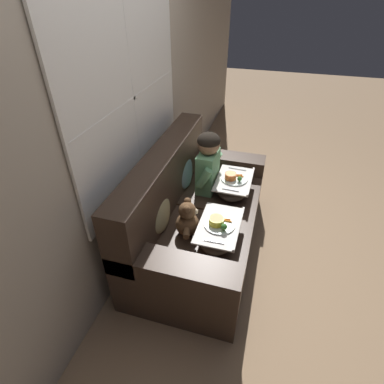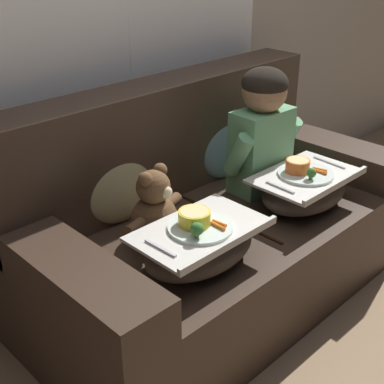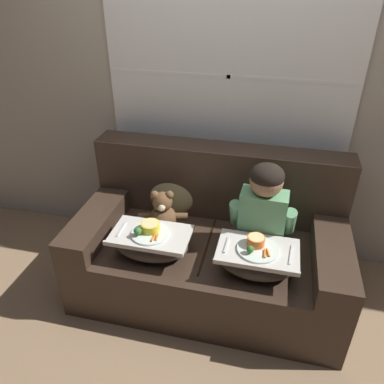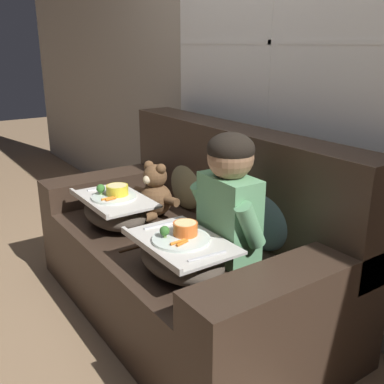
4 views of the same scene
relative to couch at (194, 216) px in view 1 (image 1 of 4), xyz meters
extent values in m
plane|color=#8E7051|center=(0.00, -0.07, -0.33)|extent=(14.00, 14.00, 0.00)
cube|color=#A89E8E|center=(0.00, 0.52, 0.97)|extent=(8.00, 0.05, 2.60)
cube|color=white|center=(0.00, 0.47, 1.03)|extent=(1.65, 0.02, 1.36)
cube|color=black|center=(0.00, 0.48, 1.03)|extent=(1.60, 0.01, 1.31)
cube|color=white|center=(0.00, 0.47, 1.03)|extent=(0.02, 0.02, 1.31)
cube|color=white|center=(0.00, 0.47, 1.03)|extent=(1.60, 0.02, 0.02)
cube|color=#38281E|center=(0.00, -0.07, -0.12)|extent=(1.73, 0.91, 0.43)
cube|color=#38281E|center=(0.00, 0.27, 0.35)|extent=(1.73, 0.22, 0.51)
cube|color=#38281E|center=(-0.76, -0.07, 0.17)|extent=(0.22, 0.91, 0.15)
cube|color=#38281E|center=(0.76, -0.07, 0.17)|extent=(0.22, 0.91, 0.15)
cube|color=black|center=(0.00, -0.09, 0.10)|extent=(0.01, 0.65, 0.01)
ellipsoid|color=slate|center=(0.32, 0.20, 0.28)|extent=(0.38, 0.18, 0.39)
ellipsoid|color=tan|center=(-0.32, 0.20, 0.28)|extent=(0.37, 0.18, 0.38)
cube|color=#66A370|center=(0.32, -0.04, 0.29)|extent=(0.29, 0.17, 0.38)
sphere|color=#936B4C|center=(0.32, -0.04, 0.57)|extent=(0.20, 0.20, 0.20)
ellipsoid|color=black|center=(0.32, -0.04, 0.60)|extent=(0.20, 0.20, 0.14)
cylinder|color=#66A370|center=(0.16, -0.04, 0.32)|extent=(0.08, 0.15, 0.21)
cylinder|color=#66A370|center=(0.49, -0.06, 0.32)|extent=(0.08, 0.15, 0.21)
sphere|color=brown|center=(-0.32, -0.04, 0.19)|extent=(0.18, 0.18, 0.18)
sphere|color=brown|center=(-0.32, -0.04, 0.33)|extent=(0.13, 0.13, 0.13)
sphere|color=brown|center=(-0.37, -0.05, 0.38)|extent=(0.06, 0.06, 0.06)
sphere|color=brown|center=(-0.28, -0.02, 0.38)|extent=(0.06, 0.06, 0.06)
sphere|color=beige|center=(-0.31, -0.09, 0.32)|extent=(0.05, 0.05, 0.05)
sphere|color=black|center=(-0.31, -0.10, 0.32)|extent=(0.02, 0.02, 0.02)
cylinder|color=brown|center=(-0.44, -0.06, 0.21)|extent=(0.10, 0.07, 0.05)
cylinder|color=brown|center=(-0.21, -0.01, 0.21)|extent=(0.10, 0.07, 0.05)
cylinder|color=brown|center=(-0.34, -0.13, 0.12)|extent=(0.07, 0.09, 0.05)
cylinder|color=brown|center=(-0.26, -0.12, 0.12)|extent=(0.07, 0.09, 0.05)
ellipsoid|color=#473D33|center=(0.32, -0.29, 0.17)|extent=(0.45, 0.30, 0.14)
cube|color=beige|center=(0.32, -0.29, 0.24)|extent=(0.47, 0.32, 0.01)
cube|color=beige|center=(0.32, -0.44, 0.26)|extent=(0.47, 0.02, 0.02)
cylinder|color=silver|center=(0.32, -0.29, 0.25)|extent=(0.24, 0.24, 0.01)
cylinder|color=orange|center=(0.31, -0.25, 0.29)|extent=(0.10, 0.10, 0.05)
cylinder|color=#E5D189|center=(0.31, -0.25, 0.31)|extent=(0.09, 0.09, 0.01)
sphere|color=#38702D|center=(0.28, -0.34, 0.29)|extent=(0.04, 0.04, 0.04)
cylinder|color=#7A9E56|center=(0.28, -0.34, 0.27)|extent=(0.02, 0.02, 0.02)
cylinder|color=orange|center=(0.36, -0.33, 0.27)|extent=(0.02, 0.07, 0.01)
cylinder|color=orange|center=(0.38, -0.32, 0.27)|extent=(0.03, 0.06, 0.01)
cube|color=silver|center=(0.14, -0.29, 0.25)|extent=(0.02, 0.14, 0.01)
cube|color=silver|center=(0.51, -0.29, 0.25)|extent=(0.02, 0.17, 0.01)
ellipsoid|color=#473D33|center=(-0.32, -0.29, 0.17)|extent=(0.46, 0.29, 0.14)
cube|color=beige|center=(-0.32, -0.29, 0.24)|extent=(0.48, 0.31, 0.01)
cube|color=beige|center=(-0.32, -0.43, 0.26)|extent=(0.48, 0.02, 0.02)
cylinder|color=silver|center=(-0.32, -0.29, 0.25)|extent=(0.23, 0.23, 0.01)
cylinder|color=yellow|center=(-0.33, -0.26, 0.29)|extent=(0.12, 0.12, 0.05)
cylinder|color=#E5D189|center=(-0.33, -0.26, 0.31)|extent=(0.10, 0.10, 0.01)
sphere|color=#38702D|center=(-0.39, -0.33, 0.29)|extent=(0.05, 0.05, 0.05)
cylinder|color=#7A9E56|center=(-0.39, -0.33, 0.27)|extent=(0.02, 0.02, 0.02)
cylinder|color=orange|center=(-0.29, -0.34, 0.27)|extent=(0.01, 0.07, 0.01)
cylinder|color=orange|center=(-0.27, -0.33, 0.27)|extent=(0.02, 0.06, 0.01)
cube|color=silver|center=(-0.51, -0.29, 0.25)|extent=(0.02, 0.14, 0.01)
camera|label=1|loc=(-1.99, -0.56, 1.74)|focal=28.00mm
camera|label=2|loc=(-1.49, -1.43, 1.22)|focal=50.00mm
camera|label=3|loc=(0.34, -1.99, 1.64)|focal=35.00mm
camera|label=4|loc=(1.74, -1.20, 1.02)|focal=42.00mm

